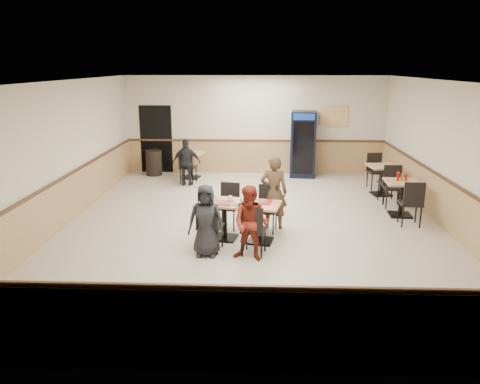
{
  "coord_description": "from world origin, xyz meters",
  "views": [
    {
      "loc": [
        0.09,
        -9.47,
        3.32
      ],
      "look_at": [
        -0.26,
        -0.5,
        0.86
      ],
      "focal_mm": 35.0,
      "sensor_mm": 36.0,
      "label": 1
    }
  ],
  "objects_px": {
    "diner_woman_right": "(251,223)",
    "pepsi_cooler": "(303,144)",
    "diner_man_opposite": "(274,192)",
    "side_table_far": "(382,175)",
    "trash_bin": "(154,163)",
    "main_table": "(242,215)",
    "back_table": "(191,161)",
    "lone_diner": "(187,162)",
    "side_table_near": "(402,193)",
    "diner_woman_left": "(206,221)"
  },
  "relations": [
    {
      "from": "diner_woman_right",
      "to": "pepsi_cooler",
      "type": "xyz_separation_m",
      "value": [
        1.48,
        6.43,
        0.32
      ]
    },
    {
      "from": "diner_man_opposite",
      "to": "side_table_far",
      "type": "distance_m",
      "value": 3.97
    },
    {
      "from": "diner_man_opposite",
      "to": "trash_bin",
      "type": "xyz_separation_m",
      "value": [
        -3.54,
        4.72,
        -0.39
      ]
    },
    {
      "from": "main_table",
      "to": "pepsi_cooler",
      "type": "distance_m",
      "value": 5.78
    },
    {
      "from": "pepsi_cooler",
      "to": "trash_bin",
      "type": "xyz_separation_m",
      "value": [
        -4.57,
        -0.04,
        -0.6
      ]
    },
    {
      "from": "pepsi_cooler",
      "to": "main_table",
      "type": "bearing_deg",
      "value": -100.49
    },
    {
      "from": "diner_woman_right",
      "to": "back_table",
      "type": "xyz_separation_m",
      "value": [
        -1.88,
        6.04,
        -0.15
      ]
    },
    {
      "from": "lone_diner",
      "to": "side_table_far",
      "type": "bearing_deg",
      "value": 170.9
    },
    {
      "from": "side_table_near",
      "to": "diner_man_opposite",
      "type": "bearing_deg",
      "value": -162.37
    },
    {
      "from": "trash_bin",
      "to": "lone_diner",
      "type": "bearing_deg",
      "value": -45.63
    },
    {
      "from": "back_table",
      "to": "trash_bin",
      "type": "distance_m",
      "value": 1.26
    },
    {
      "from": "main_table",
      "to": "side_table_near",
      "type": "height_order",
      "value": "side_table_near"
    },
    {
      "from": "side_table_far",
      "to": "lone_diner",
      "type": "bearing_deg",
      "value": 171.33
    },
    {
      "from": "main_table",
      "to": "lone_diner",
      "type": "bearing_deg",
      "value": 123.46
    },
    {
      "from": "lone_diner",
      "to": "side_table_near",
      "type": "xyz_separation_m",
      "value": [
        5.23,
        -2.56,
        -0.13
      ]
    },
    {
      "from": "main_table",
      "to": "pepsi_cooler",
      "type": "height_order",
      "value": "pepsi_cooler"
    },
    {
      "from": "side_table_near",
      "to": "side_table_far",
      "type": "height_order",
      "value": "side_table_near"
    },
    {
      "from": "diner_woman_right",
      "to": "trash_bin",
      "type": "bearing_deg",
      "value": 133.81
    },
    {
      "from": "side_table_near",
      "to": "pepsi_cooler",
      "type": "relative_size",
      "value": 0.41
    },
    {
      "from": "diner_woman_right",
      "to": "lone_diner",
      "type": "distance_m",
      "value": 5.49
    },
    {
      "from": "side_table_near",
      "to": "trash_bin",
      "type": "relative_size",
      "value": 1.05
    },
    {
      "from": "trash_bin",
      "to": "side_table_far",
      "type": "bearing_deg",
      "value": -17.49
    },
    {
      "from": "diner_woman_left",
      "to": "diner_man_opposite",
      "type": "distance_m",
      "value": 1.96
    },
    {
      "from": "lone_diner",
      "to": "pepsi_cooler",
      "type": "relative_size",
      "value": 0.67
    },
    {
      "from": "diner_woman_right",
      "to": "lone_diner",
      "type": "height_order",
      "value": "diner_woman_right"
    },
    {
      "from": "back_table",
      "to": "diner_woman_left",
      "type": "bearing_deg",
      "value": -79.53
    },
    {
      "from": "main_table",
      "to": "trash_bin",
      "type": "xyz_separation_m",
      "value": [
        -2.92,
        5.47,
        -0.12
      ]
    },
    {
      "from": "diner_woman_right",
      "to": "trash_bin",
      "type": "distance_m",
      "value": 7.1
    },
    {
      "from": "back_table",
      "to": "trash_bin",
      "type": "height_order",
      "value": "back_table"
    },
    {
      "from": "diner_man_opposite",
      "to": "pepsi_cooler",
      "type": "height_order",
      "value": "pepsi_cooler"
    },
    {
      "from": "diner_woman_left",
      "to": "side_table_near",
      "type": "relative_size",
      "value": 1.62
    },
    {
      "from": "side_table_far",
      "to": "back_table",
      "type": "xyz_separation_m",
      "value": [
        -5.25,
        1.68,
        -0.0
      ]
    },
    {
      "from": "diner_man_opposite",
      "to": "side_table_near",
      "type": "bearing_deg",
      "value": -157.41
    },
    {
      "from": "side_table_far",
      "to": "trash_bin",
      "type": "bearing_deg",
      "value": 162.51
    },
    {
      "from": "diner_woman_right",
      "to": "lone_diner",
      "type": "xyz_separation_m",
      "value": [
        -1.88,
        5.16,
        -0.0
      ]
    },
    {
      "from": "diner_woman_right",
      "to": "side_table_near",
      "type": "distance_m",
      "value": 4.24
    },
    {
      "from": "main_table",
      "to": "side_table_near",
      "type": "distance_m",
      "value": 3.9
    },
    {
      "from": "trash_bin",
      "to": "diner_woman_left",
      "type": "bearing_deg",
      "value": -69.78
    },
    {
      "from": "diner_woman_left",
      "to": "diner_woman_right",
      "type": "distance_m",
      "value": 0.81
    },
    {
      "from": "diner_man_opposite",
      "to": "lone_diner",
      "type": "height_order",
      "value": "diner_man_opposite"
    },
    {
      "from": "diner_woman_right",
      "to": "side_table_far",
      "type": "distance_m",
      "value": 5.5
    },
    {
      "from": "diner_woman_left",
      "to": "pepsi_cooler",
      "type": "bearing_deg",
      "value": 71.52
    },
    {
      "from": "diner_woman_right",
      "to": "lone_diner",
      "type": "bearing_deg",
      "value": 128.07
    },
    {
      "from": "diner_man_opposite",
      "to": "back_table",
      "type": "xyz_separation_m",
      "value": [
        -2.33,
        4.37,
        -0.25
      ]
    },
    {
      "from": "diner_woman_right",
      "to": "side_table_near",
      "type": "height_order",
      "value": "diner_woman_right"
    },
    {
      "from": "diner_man_opposite",
      "to": "trash_bin",
      "type": "bearing_deg",
      "value": -48.17
    },
    {
      "from": "side_table_far",
      "to": "pepsi_cooler",
      "type": "xyz_separation_m",
      "value": [
        -1.88,
        2.08,
        0.47
      ]
    },
    {
      "from": "diner_woman_left",
      "to": "main_table",
      "type": "bearing_deg",
      "value": 52.09
    },
    {
      "from": "diner_woman_right",
      "to": "back_table",
      "type": "bearing_deg",
      "value": 125.32
    },
    {
      "from": "diner_woman_left",
      "to": "diner_woman_right",
      "type": "bearing_deg",
      "value": -10.01
    }
  ]
}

